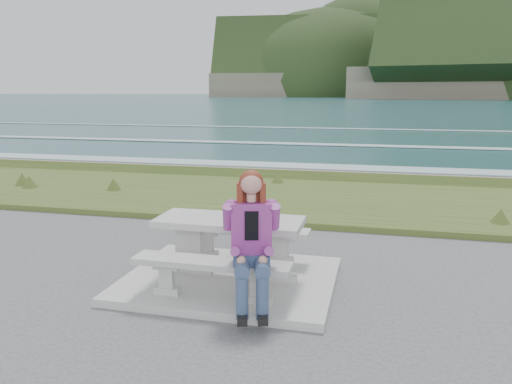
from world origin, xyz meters
TOP-DOWN VIEW (x-y plane):
  - concrete_slab at (0.00, 0.00)m, footprint 2.60×2.10m
  - picnic_table at (0.00, 0.00)m, footprint 1.80×0.75m
  - bench_landward at (0.00, -0.70)m, footprint 1.80×0.35m
  - bench_seaward at (0.00, 0.70)m, footprint 1.80×0.35m
  - grass_verge at (0.00, 5.00)m, footprint 160.00×4.50m
  - shore_drop at (0.00, 7.90)m, footprint 160.00×0.80m
  - ocean at (0.00, 25.09)m, footprint 1600.00×1600.00m
  - seated_woman at (0.50, -0.84)m, footprint 0.60×0.82m

SIDE VIEW (x-z plane):
  - ocean at x=0.00m, z-range -1.79..-1.70m
  - grass_verge at x=0.00m, z-range -0.11..0.11m
  - shore_drop at x=0.00m, z-range -1.10..1.10m
  - concrete_slab at x=0.00m, z-range 0.00..0.10m
  - bench_landward at x=0.00m, z-range 0.22..0.67m
  - bench_seaward at x=0.00m, z-range 0.22..0.67m
  - seated_woman at x=0.50m, z-range -0.09..1.38m
  - picnic_table at x=0.00m, z-range 0.31..1.06m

